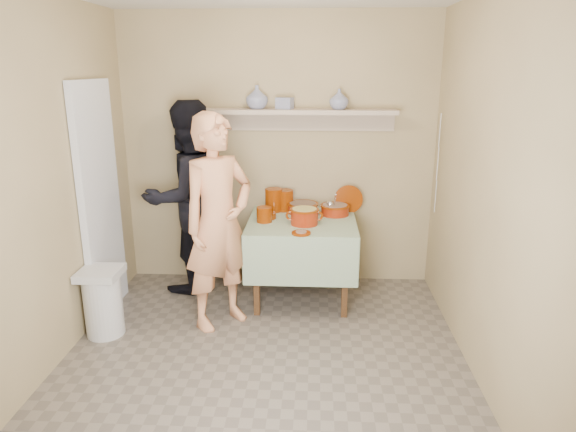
# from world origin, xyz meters

# --- Properties ---
(ground) EXTENTS (3.50, 3.50, 0.00)m
(ground) POSITION_xyz_m (0.00, 0.00, 0.00)
(ground) COLOR #685D52
(ground) RESTS_ON ground
(tile_panel) EXTENTS (0.06, 0.70, 2.00)m
(tile_panel) POSITION_xyz_m (-1.46, 0.95, 1.00)
(tile_panel) COLOR silver
(tile_panel) RESTS_ON ground
(plate_stack_a) EXTENTS (0.17, 0.17, 0.22)m
(plate_stack_a) POSITION_xyz_m (-0.03, 1.56, 0.87)
(plate_stack_a) COLOR #651F00
(plate_stack_a) RESTS_ON serving_table
(plate_stack_b) EXTENTS (0.17, 0.17, 0.20)m
(plate_stack_b) POSITION_xyz_m (0.07, 1.59, 0.86)
(plate_stack_b) COLOR #651F00
(plate_stack_b) RESTS_ON serving_table
(bowl_stack) EXTENTS (0.14, 0.14, 0.14)m
(bowl_stack) POSITION_xyz_m (-0.09, 1.20, 0.83)
(bowl_stack) COLOR #651F00
(bowl_stack) RESTS_ON serving_table
(empty_bowl) EXTENTS (0.17, 0.17, 0.05)m
(empty_bowl) POSITION_xyz_m (-0.08, 1.31, 0.79)
(empty_bowl) COLOR #651F00
(empty_bowl) RESTS_ON serving_table
(propped_lid) EXTENTS (0.27, 0.06, 0.27)m
(propped_lid) POSITION_xyz_m (0.68, 1.58, 0.88)
(propped_lid) COLOR #651F00
(propped_lid) RESTS_ON serving_table
(vase_right) EXTENTS (0.19, 0.19, 0.18)m
(vase_right) POSITION_xyz_m (0.57, 1.61, 1.81)
(vase_right) COLOR navy
(vase_right) RESTS_ON wall_shelf
(vase_left) EXTENTS (0.29, 0.29, 0.21)m
(vase_left) POSITION_xyz_m (-0.18, 1.63, 1.83)
(vase_left) COLOR navy
(vase_left) RESTS_ON wall_shelf
(ceramic_box) EXTENTS (0.17, 0.15, 0.10)m
(ceramic_box) POSITION_xyz_m (0.07, 1.63, 1.77)
(ceramic_box) COLOR navy
(ceramic_box) RESTS_ON wall_shelf
(person_cook) EXTENTS (0.75, 0.76, 1.77)m
(person_cook) POSITION_xyz_m (-0.41, 0.75, 0.88)
(person_cook) COLOR tan
(person_cook) RESTS_ON ground
(person_helper) EXTENTS (1.11, 1.10, 1.81)m
(person_helper) POSITION_xyz_m (-0.83, 1.46, 0.91)
(person_helper) COLOR black
(person_helper) RESTS_ON ground
(room_shell) EXTENTS (3.04, 3.54, 2.62)m
(room_shell) POSITION_xyz_m (0.00, 0.00, 1.61)
(room_shell) COLOR tan
(room_shell) RESTS_ON ground
(serving_table) EXTENTS (0.97, 0.97, 0.76)m
(serving_table) POSITION_xyz_m (0.25, 1.28, 0.64)
(serving_table) COLOR #4C2D16
(serving_table) RESTS_ON ground
(cazuela_meat_a) EXTENTS (0.30, 0.30, 0.10)m
(cazuela_meat_a) POSITION_xyz_m (0.25, 1.51, 0.82)
(cazuela_meat_a) COLOR maroon
(cazuela_meat_a) RESTS_ON serving_table
(cazuela_meat_b) EXTENTS (0.28, 0.28, 0.10)m
(cazuela_meat_b) POSITION_xyz_m (0.55, 1.46, 0.82)
(cazuela_meat_b) COLOR maroon
(cazuela_meat_b) RESTS_ON serving_table
(ladle) EXTENTS (0.08, 0.26, 0.19)m
(ladle) POSITION_xyz_m (0.51, 1.44, 0.87)
(ladle) COLOR silver
(ladle) RESTS_ON cazuela_meat_b
(cazuela_rice) EXTENTS (0.33, 0.25, 0.14)m
(cazuela_rice) POSITION_xyz_m (0.27, 1.15, 0.85)
(cazuela_rice) COLOR maroon
(cazuela_rice) RESTS_ON serving_table
(front_plate) EXTENTS (0.16, 0.16, 0.03)m
(front_plate) POSITION_xyz_m (0.25, 0.87, 0.77)
(front_plate) COLOR #651F00
(front_plate) RESTS_ON serving_table
(wall_shelf) EXTENTS (1.80, 0.25, 0.21)m
(wall_shelf) POSITION_xyz_m (0.20, 1.65, 1.67)
(wall_shelf) COLOR tan
(wall_shelf) RESTS_ON room_shell
(trash_bin) EXTENTS (0.32, 0.32, 0.56)m
(trash_bin) POSITION_xyz_m (-1.32, 0.50, 0.28)
(trash_bin) COLOR silver
(trash_bin) RESTS_ON ground
(electrical_cord) EXTENTS (0.01, 0.05, 0.90)m
(electrical_cord) POSITION_xyz_m (1.47, 1.48, 1.25)
(electrical_cord) COLOR silver
(electrical_cord) RESTS_ON wall_shelf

